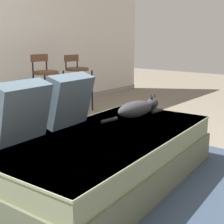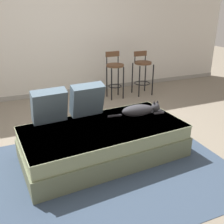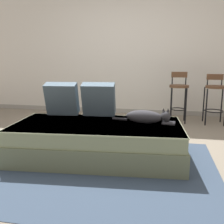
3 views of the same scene
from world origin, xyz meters
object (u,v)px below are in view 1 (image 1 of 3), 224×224
bar_stool_near_window (46,80)px  throw_pillow_corner (20,112)px  cat (138,109)px  bar_stool_by_doorway (77,77)px  couch (110,157)px  throw_pillow_middle (68,100)px

bar_stool_near_window → throw_pillow_corner: bearing=-133.3°
throw_pillow_corner → bar_stool_near_window: size_ratio=0.48×
cat → bar_stool_near_window: bar_stool_near_window is taller
cat → bar_stool_by_doorway: 2.15m
couch → bar_stool_by_doorway: (1.61, 1.99, 0.32)m
throw_pillow_middle → bar_stool_near_window: (1.07, 1.61, -0.08)m
throw_pillow_middle → bar_stool_by_doorway: bar_stool_by_doorway is taller
throw_pillow_middle → couch: bearing=-78.5°
throw_pillow_middle → bar_stool_near_window: size_ratio=0.48×
bar_stool_by_doorway → couch: bearing=-129.0°
couch → throw_pillow_middle: (-0.08, 0.38, 0.42)m
throw_pillow_corner → couch: bearing=-31.5°
throw_pillow_middle → cat: (0.63, -0.26, -0.14)m
cat → bar_stool_near_window: 1.93m
throw_pillow_corner → throw_pillow_middle: bearing=4.3°
throw_pillow_middle → cat: size_ratio=0.59×
bar_stool_near_window → bar_stool_by_doorway: bearing=-0.1°
couch → bar_stool_by_doorway: bearing=51.0°
bar_stool_by_doorway → bar_stool_near_window: bearing=179.9°
throw_pillow_middle → bar_stool_near_window: 1.94m
couch → throw_pillow_corner: throw_pillow_corner is taller
throw_pillow_corner → throw_pillow_middle: (0.48, 0.04, 0.00)m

